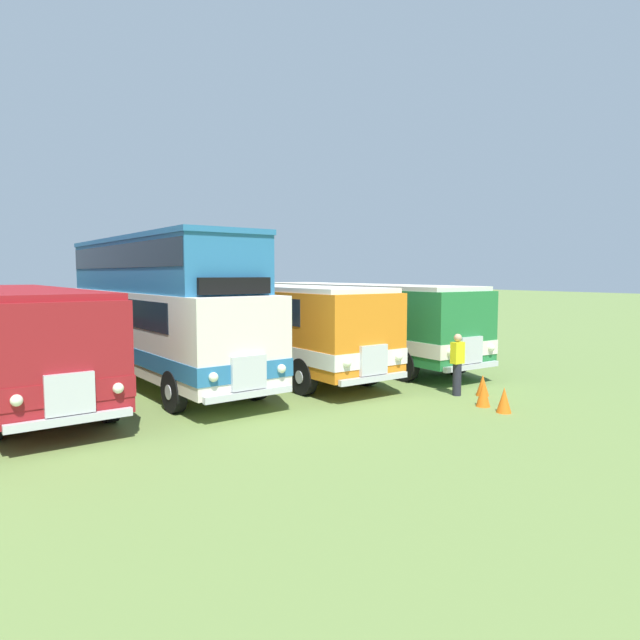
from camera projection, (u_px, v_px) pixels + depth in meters
bus_sixth_in_row at (21, 333)px, 15.05m from camera, size 2.88×11.70×2.99m
bus_seventh_in_row at (159, 303)px, 16.94m from camera, size 2.98×10.96×4.49m
bus_eighth_in_row at (265, 320)px, 19.25m from camera, size 2.67×11.67×2.99m
bus_ninth_in_row at (354, 316)px, 21.20m from camera, size 2.79×11.64×2.99m
cone_near_end at (504, 400)px, 13.35m from camera, size 0.36×0.36×0.62m
cone_mid_row at (483, 394)px, 13.97m from camera, size 0.36×0.36×0.66m
cone_far_end at (483, 385)px, 15.22m from camera, size 0.36×0.36×0.58m
marshal_person at (457, 364)px, 15.20m from camera, size 0.36×0.24×1.73m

